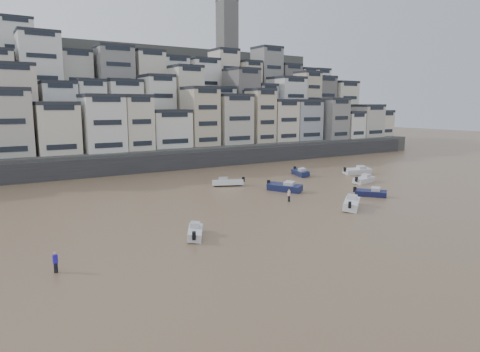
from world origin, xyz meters
TOP-DOWN VIEW (x-y plane):
  - ground at (0.00, 0.00)m, footprint 400.00×400.00m
  - harbor_wall at (10.00, 65.00)m, footprint 140.00×3.00m
  - hillside at (14.73, 104.84)m, footprint 141.04×66.00m
  - boat_e at (14.40, 34.26)m, footprint 4.37×6.31m
  - boat_h at (9.28, 43.08)m, footprint 5.85×3.91m
  - boat_b at (22.79, 24.36)m, footprint 4.25×4.89m
  - boat_i at (26.35, 44.56)m, footprint 3.31×5.88m
  - boat_d at (30.70, 32.72)m, footprint 5.76×3.03m
  - boat_a at (14.83, 20.69)m, footprint 6.06×5.40m
  - boat_g at (36.90, 39.84)m, footprint 6.45×3.28m
  - boat_j at (-8.09, 20.47)m, footprint 3.74×5.04m
  - person_blue at (-21.79, 18.00)m, footprint 0.44×0.44m
  - person_pink at (10.38, 28.18)m, footprint 0.44×0.44m

SIDE VIEW (x-z plane):
  - ground at x=0.00m, z-range 0.00..0.00m
  - boat_j at x=-8.09m, z-range 0.00..1.33m
  - boat_b at x=22.79m, z-range 0.00..1.34m
  - boat_d at x=30.70m, z-range 0.00..1.50m
  - boat_h at x=9.28m, z-range 0.00..1.52m
  - boat_i at x=26.35m, z-range 0.00..1.52m
  - boat_e at x=14.40m, z-range 0.00..1.65m
  - boat_a at x=14.83m, z-range 0.00..1.68m
  - boat_g at x=36.90m, z-range 0.00..1.68m
  - person_blue at x=-21.79m, z-range 0.00..1.74m
  - person_pink at x=10.38m, z-range 0.00..1.74m
  - harbor_wall at x=10.00m, z-range 0.00..3.50m
  - hillside at x=14.73m, z-range -11.99..38.01m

